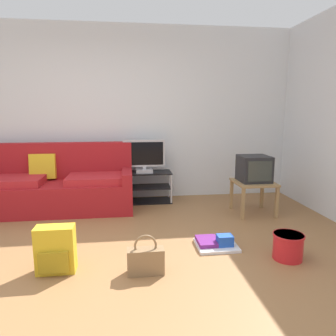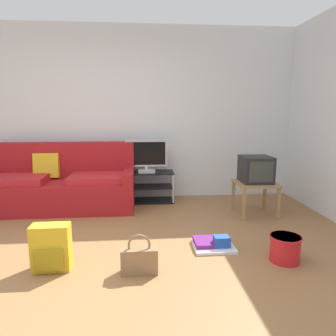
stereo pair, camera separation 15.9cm
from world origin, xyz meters
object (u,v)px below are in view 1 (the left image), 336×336
(crt_tv, at_px, (254,169))
(cleaning_bucket, at_px, (288,246))
(tv_stand, at_px, (145,187))
(backpack, at_px, (56,250))
(handbag, at_px, (146,260))
(side_table, at_px, (254,186))
(floor_tray, at_px, (216,243))
(flat_tv, at_px, (144,157))
(couch, at_px, (58,186))

(crt_tv, xyz_separation_m, cleaning_bucket, (-0.20, -1.37, -0.49))
(tv_stand, relative_size, crt_tv, 2.09)
(tv_stand, xyz_separation_m, crt_tv, (1.46, -0.72, 0.39))
(backpack, relative_size, cleaning_bucket, 1.43)
(handbag, bearing_deg, crt_tv, 43.15)
(crt_tv, distance_m, cleaning_bucket, 1.47)
(side_table, distance_m, floor_tray, 1.33)
(side_table, relative_size, handbag, 1.47)
(crt_tv, xyz_separation_m, floor_tray, (-0.81, -1.02, -0.59))
(flat_tv, distance_m, handbag, 2.25)
(couch, distance_m, floor_tray, 2.45)
(couch, distance_m, cleaning_bucket, 3.14)
(crt_tv, bearing_deg, backpack, -150.28)
(floor_tray, bearing_deg, side_table, 51.14)
(backpack, xyz_separation_m, floor_tray, (1.54, 0.32, -0.16))
(tv_stand, relative_size, backpack, 1.98)
(tv_stand, relative_size, cleaning_bucket, 2.83)
(tv_stand, distance_m, backpack, 2.24)
(tv_stand, relative_size, floor_tray, 1.98)
(side_table, relative_size, floor_tray, 1.25)
(side_table, height_order, cleaning_bucket, side_table)
(side_table, height_order, crt_tv, crt_tv)
(couch, xyz_separation_m, cleaning_bucket, (2.51, -1.87, -0.21))
(crt_tv, distance_m, backpack, 2.74)
(backpack, bearing_deg, side_table, 41.15)
(backpack, bearing_deg, cleaning_bucket, 11.02)
(flat_tv, bearing_deg, side_table, -26.10)
(couch, bearing_deg, tv_stand, 10.05)
(couch, height_order, cleaning_bucket, couch)
(tv_stand, height_order, handbag, tv_stand)
(flat_tv, height_order, floor_tray, flat_tv)
(side_table, distance_m, cleaning_bucket, 1.39)
(tv_stand, distance_m, handbag, 2.20)
(side_table, xyz_separation_m, crt_tv, (-0.00, 0.02, 0.25))
(flat_tv, height_order, handbag, flat_tv)
(couch, bearing_deg, floor_tray, -38.63)
(couch, relative_size, crt_tv, 5.32)
(cleaning_bucket, height_order, floor_tray, cleaning_bucket)
(crt_tv, relative_size, floor_tray, 0.95)
(tv_stand, bearing_deg, crt_tv, -26.30)
(cleaning_bucket, bearing_deg, handbag, -175.68)
(side_table, relative_size, cleaning_bucket, 1.79)
(backpack, bearing_deg, floor_tray, 23.47)
(backpack, bearing_deg, couch, 112.93)
(flat_tv, distance_m, backpack, 2.28)
(flat_tv, relative_size, floor_tray, 1.52)
(couch, height_order, crt_tv, couch)
(tv_stand, distance_m, cleaning_bucket, 2.44)
(cleaning_bucket, xyz_separation_m, floor_tray, (-0.61, 0.35, -0.09))
(crt_tv, height_order, handbag, crt_tv)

